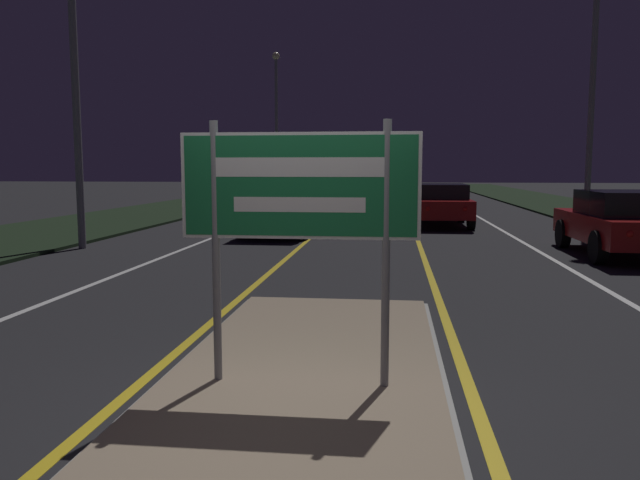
{
  "coord_description": "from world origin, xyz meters",
  "views": [
    {
      "loc": [
        0.77,
        -4.6,
        1.95
      ],
      "look_at": [
        0.0,
        2.07,
        1.17
      ],
      "focal_mm": 35.0,
      "sensor_mm": 36.0,
      "label": 1
    }
  ],
  "objects_px": {
    "highway_sign": "(299,199)",
    "car_approaching_1": "(311,196)",
    "streetlight_left_far": "(276,111)",
    "car_receding_0": "(622,222)",
    "car_approaching_0": "(282,209)",
    "streetlight_right_near": "(597,0)",
    "car_receding_1": "(441,203)"
  },
  "relations": [
    {
      "from": "highway_sign",
      "to": "car_approaching_1",
      "type": "height_order",
      "value": "highway_sign"
    },
    {
      "from": "car_receding_0",
      "to": "car_receding_1",
      "type": "distance_m",
      "value": 7.82
    },
    {
      "from": "car_receding_0",
      "to": "highway_sign",
      "type": "bearing_deg",
      "value": -122.33
    },
    {
      "from": "streetlight_right_near",
      "to": "car_receding_1",
      "type": "distance_m",
      "value": 7.58
    },
    {
      "from": "highway_sign",
      "to": "car_receding_0",
      "type": "bearing_deg",
      "value": 57.67
    },
    {
      "from": "highway_sign",
      "to": "car_receding_1",
      "type": "height_order",
      "value": "highway_sign"
    },
    {
      "from": "highway_sign",
      "to": "car_approaching_0",
      "type": "bearing_deg",
      "value": 100.78
    },
    {
      "from": "highway_sign",
      "to": "car_approaching_0",
      "type": "height_order",
      "value": "highway_sign"
    },
    {
      "from": "car_approaching_0",
      "to": "car_approaching_1",
      "type": "xyz_separation_m",
      "value": [
        -0.23,
        8.46,
        0.02
      ]
    },
    {
      "from": "highway_sign",
      "to": "car_receding_0",
      "type": "height_order",
      "value": "highway_sign"
    },
    {
      "from": "highway_sign",
      "to": "streetlight_right_near",
      "type": "height_order",
      "value": "streetlight_right_near"
    },
    {
      "from": "car_approaching_0",
      "to": "streetlight_left_far",
      "type": "bearing_deg",
      "value": 100.91
    },
    {
      "from": "streetlight_left_far",
      "to": "car_receding_0",
      "type": "xyz_separation_m",
      "value": [
        12.16,
        -23.89,
        -4.62
      ]
    },
    {
      "from": "streetlight_right_near",
      "to": "car_approaching_1",
      "type": "bearing_deg",
      "value": 144.18
    },
    {
      "from": "streetlight_left_far",
      "to": "car_receding_1",
      "type": "bearing_deg",
      "value": -62.52
    },
    {
      "from": "highway_sign",
      "to": "car_approaching_0",
      "type": "relative_size",
      "value": 0.53
    },
    {
      "from": "highway_sign",
      "to": "car_approaching_1",
      "type": "xyz_separation_m",
      "value": [
        -2.68,
        21.34,
        -0.92
      ]
    },
    {
      "from": "streetlight_left_far",
      "to": "car_receding_1",
      "type": "distance_m",
      "value": 19.54
    },
    {
      "from": "streetlight_left_far",
      "to": "car_approaching_0",
      "type": "distance_m",
      "value": 21.09
    },
    {
      "from": "streetlight_left_far",
      "to": "car_receding_0",
      "type": "bearing_deg",
      "value": -63.03
    },
    {
      "from": "car_receding_1",
      "to": "car_receding_0",
      "type": "bearing_deg",
      "value": -64.26
    },
    {
      "from": "car_receding_1",
      "to": "streetlight_right_near",
      "type": "bearing_deg",
      "value": -21.08
    },
    {
      "from": "streetlight_right_near",
      "to": "car_receding_0",
      "type": "bearing_deg",
      "value": -98.88
    },
    {
      "from": "highway_sign",
      "to": "car_receding_1",
      "type": "bearing_deg",
      "value": 81.54
    },
    {
      "from": "streetlight_left_far",
      "to": "car_approaching_1",
      "type": "xyz_separation_m",
      "value": [
        3.66,
        -11.74,
        -4.62
      ]
    },
    {
      "from": "highway_sign",
      "to": "streetlight_left_far",
      "type": "height_order",
      "value": "streetlight_left_far"
    },
    {
      "from": "streetlight_right_near",
      "to": "car_approaching_1",
      "type": "distance_m",
      "value": 13.02
    },
    {
      "from": "car_receding_0",
      "to": "car_approaching_0",
      "type": "bearing_deg",
      "value": 155.9
    },
    {
      "from": "highway_sign",
      "to": "streetlight_left_far",
      "type": "distance_m",
      "value": 33.88
    },
    {
      "from": "streetlight_left_far",
      "to": "streetlight_right_near",
      "type": "bearing_deg",
      "value": -54.87
    },
    {
      "from": "car_approaching_1",
      "to": "streetlight_left_far",
      "type": "bearing_deg",
      "value": 107.33
    },
    {
      "from": "car_receding_1",
      "to": "car_approaching_1",
      "type": "bearing_deg",
      "value": 134.95
    }
  ]
}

